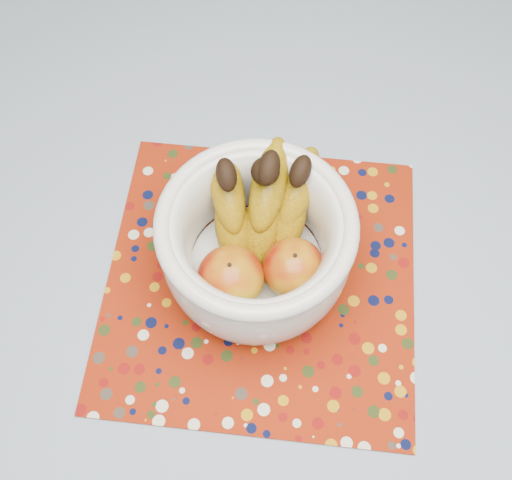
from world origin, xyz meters
The scene contains 4 objects.
table centered at (0.00, 0.00, 0.67)m, with size 1.20×1.20×0.75m.
tablecloth centered at (0.00, 0.00, 0.76)m, with size 1.32×1.32×0.01m, color slate.
placemat centered at (-0.03, 0.06, 0.76)m, with size 0.41×0.41×0.00m, color maroon.
fruit_bowl centered at (-0.02, 0.09, 0.85)m, with size 0.25×0.26×0.18m.
Camera 1 is at (-0.06, -0.26, 1.50)m, focal length 42.00 mm.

